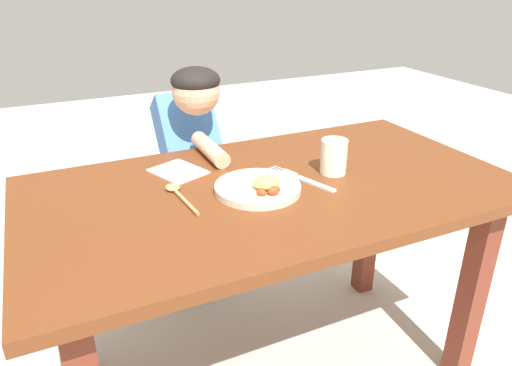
# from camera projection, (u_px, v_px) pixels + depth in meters

# --- Properties ---
(dining_table) EXTENTS (1.33, 0.73, 0.70)m
(dining_table) POSITION_uv_depth(u_px,v_px,m) (273.00, 219.00, 1.36)
(dining_table) COLOR #602F15
(dining_table) RESTS_ON ground_plane
(plate) EXTENTS (0.23, 0.23, 0.05)m
(plate) POSITION_uv_depth(u_px,v_px,m) (259.00, 187.00, 1.27)
(plate) COLOR beige
(plate) RESTS_ON dining_table
(fork) EXTENTS (0.09, 0.23, 0.01)m
(fork) POSITION_uv_depth(u_px,v_px,m) (303.00, 179.00, 1.34)
(fork) COLOR silver
(fork) RESTS_ON dining_table
(spoon) EXTENTS (0.04, 0.19, 0.01)m
(spoon) POSITION_uv_depth(u_px,v_px,m) (178.00, 193.00, 1.25)
(spoon) COLOR tan
(spoon) RESTS_ON dining_table
(drinking_cup) EXTENTS (0.08, 0.08, 0.10)m
(drinking_cup) POSITION_uv_depth(u_px,v_px,m) (333.00, 156.00, 1.37)
(drinking_cup) COLOR silver
(drinking_cup) RESTS_ON dining_table
(person) EXTENTS (0.20, 0.49, 0.96)m
(person) POSITION_uv_depth(u_px,v_px,m) (190.00, 180.00, 1.77)
(person) COLOR #3B515B
(person) RESTS_ON ground_plane
(napkin) EXTENTS (0.17, 0.18, 0.00)m
(napkin) POSITION_uv_depth(u_px,v_px,m) (178.00, 171.00, 1.39)
(napkin) COLOR white
(napkin) RESTS_ON dining_table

